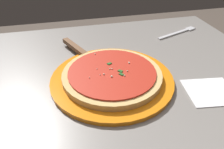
{
  "coord_description": "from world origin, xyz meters",
  "views": [
    {
      "loc": [
        -0.1,
        -0.5,
        1.12
      ],
      "look_at": [
        0.01,
        -0.05,
        0.8
      ],
      "focal_mm": 34.86,
      "sensor_mm": 36.0,
      "label": 1
    }
  ],
  "objects_px": {
    "serving_plate": "(112,79)",
    "napkin_folded_right": "(210,92)",
    "pizza": "(112,74)",
    "pizza_server": "(81,52)",
    "fork": "(179,32)"
  },
  "relations": [
    {
      "from": "napkin_folded_right",
      "to": "fork",
      "type": "relative_size",
      "value": 0.66
    },
    {
      "from": "fork",
      "to": "pizza_server",
      "type": "bearing_deg",
      "value": -166.07
    },
    {
      "from": "serving_plate",
      "to": "pizza",
      "type": "bearing_deg",
      "value": 11.26
    },
    {
      "from": "napkin_folded_right",
      "to": "fork",
      "type": "xyz_separation_m",
      "value": [
        0.09,
        0.34,
        0.0
      ]
    },
    {
      "from": "pizza",
      "to": "pizza_server",
      "type": "distance_m",
      "value": 0.16
    },
    {
      "from": "pizza_server",
      "to": "napkin_folded_right",
      "type": "distance_m",
      "value": 0.38
    },
    {
      "from": "serving_plate",
      "to": "napkin_folded_right",
      "type": "xyz_separation_m",
      "value": [
        0.23,
        -0.1,
        -0.0
      ]
    },
    {
      "from": "fork",
      "to": "napkin_folded_right",
      "type": "bearing_deg",
      "value": -105.47
    },
    {
      "from": "pizza",
      "to": "pizza_server",
      "type": "bearing_deg",
      "value": 113.83
    },
    {
      "from": "pizza_server",
      "to": "fork",
      "type": "height_order",
      "value": "pizza_server"
    },
    {
      "from": "serving_plate",
      "to": "pizza",
      "type": "xyz_separation_m",
      "value": [
        0.0,
        0.0,
        0.02
      ]
    },
    {
      "from": "pizza",
      "to": "serving_plate",
      "type": "bearing_deg",
      "value": -168.74
    },
    {
      "from": "serving_plate",
      "to": "pizza_server",
      "type": "height_order",
      "value": "pizza_server"
    },
    {
      "from": "pizza",
      "to": "napkin_folded_right",
      "type": "distance_m",
      "value": 0.25
    },
    {
      "from": "serving_plate",
      "to": "napkin_folded_right",
      "type": "height_order",
      "value": "serving_plate"
    }
  ]
}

